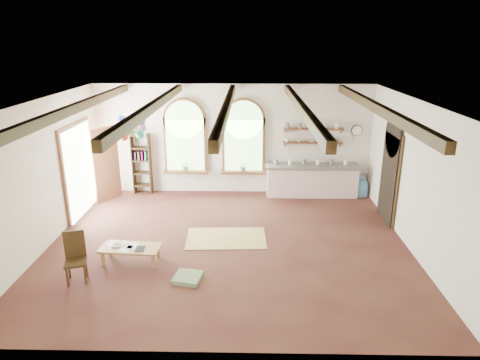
{
  "coord_description": "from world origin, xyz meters",
  "views": [
    {
      "loc": [
        0.45,
        -8.68,
        4.43
      ],
      "look_at": [
        0.26,
        0.6,
        1.33
      ],
      "focal_mm": 32.0,
      "sensor_mm": 36.0,
      "label": 1
    }
  ],
  "objects_px": {
    "side_chair": "(77,267)",
    "balloon_cluster": "(133,127)",
    "kitchen_counter": "(312,180)",
    "coffee_table": "(131,249)"
  },
  "relations": [
    {
      "from": "kitchen_counter",
      "to": "coffee_table",
      "type": "bearing_deg",
      "value": -136.46
    },
    {
      "from": "coffee_table",
      "to": "balloon_cluster",
      "type": "height_order",
      "value": "balloon_cluster"
    },
    {
      "from": "kitchen_counter",
      "to": "side_chair",
      "type": "distance_m",
      "value": 7.0
    },
    {
      "from": "kitchen_counter",
      "to": "coffee_table",
      "type": "height_order",
      "value": "kitchen_counter"
    },
    {
      "from": "side_chair",
      "to": "balloon_cluster",
      "type": "bearing_deg",
      "value": 82.91
    },
    {
      "from": "balloon_cluster",
      "to": "coffee_table",
      "type": "bearing_deg",
      "value": -79.98
    },
    {
      "from": "coffee_table",
      "to": "balloon_cluster",
      "type": "bearing_deg",
      "value": 100.02
    },
    {
      "from": "kitchen_counter",
      "to": "coffee_table",
      "type": "xyz_separation_m",
      "value": [
        -4.27,
        -4.05,
        -0.17
      ]
    },
    {
      "from": "kitchen_counter",
      "to": "balloon_cluster",
      "type": "relative_size",
      "value": 2.34
    },
    {
      "from": "kitchen_counter",
      "to": "balloon_cluster",
      "type": "height_order",
      "value": "balloon_cluster"
    }
  ]
}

